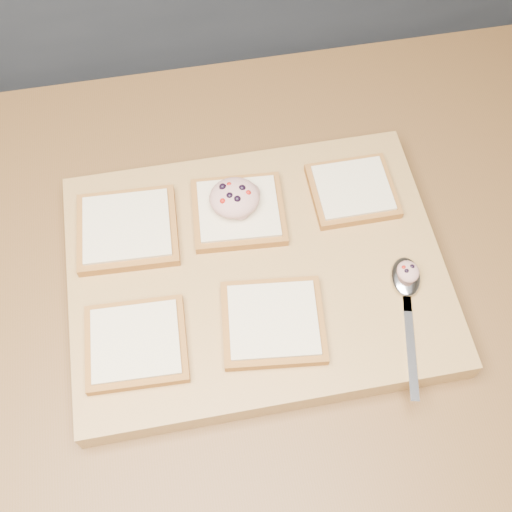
{
  "coord_description": "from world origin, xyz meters",
  "views": [
    {
      "loc": [
        -0.09,
        -0.39,
        1.67
      ],
      "look_at": [
        -0.02,
        -0.0,
        0.97
      ],
      "focal_mm": 45.0,
      "sensor_mm": 36.0,
      "label": 1
    }
  ],
  "objects_px": {
    "bread_far_center": "(238,211)",
    "spoon": "(406,287)",
    "tuna_salad_dollop": "(234,197)",
    "cutting_board": "(256,273)"
  },
  "relations": [
    {
      "from": "tuna_salad_dollop",
      "to": "bread_far_center",
      "type": "bearing_deg",
      "value": -60.78
    },
    {
      "from": "bread_far_center",
      "to": "spoon",
      "type": "relative_size",
      "value": 0.68
    },
    {
      "from": "bread_far_center",
      "to": "spoon",
      "type": "height_order",
      "value": "bread_far_center"
    },
    {
      "from": "cutting_board",
      "to": "tuna_salad_dollop",
      "type": "bearing_deg",
      "value": 98.24
    },
    {
      "from": "spoon",
      "to": "cutting_board",
      "type": "bearing_deg",
      "value": 159.98
    },
    {
      "from": "cutting_board",
      "to": "spoon",
      "type": "relative_size",
      "value": 2.56
    },
    {
      "from": "bread_far_center",
      "to": "tuna_salad_dollop",
      "type": "relative_size",
      "value": 1.94
    },
    {
      "from": "bread_far_center",
      "to": "cutting_board",
      "type": "bearing_deg",
      "value": -83.62
    },
    {
      "from": "cutting_board",
      "to": "spoon",
      "type": "xyz_separation_m",
      "value": [
        0.18,
        -0.07,
        0.02
      ]
    },
    {
      "from": "bread_far_center",
      "to": "spoon",
      "type": "distance_m",
      "value": 0.24
    }
  ]
}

